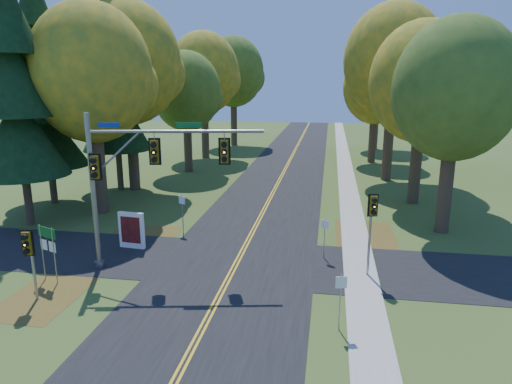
# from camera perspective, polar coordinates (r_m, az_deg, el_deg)

# --- Properties ---
(ground) EXTENTS (160.00, 160.00, 0.00)m
(ground) POSITION_cam_1_polar(r_m,az_deg,el_deg) (22.06, -3.41, -10.65)
(ground) COLOR #3A4E1B
(ground) RESTS_ON ground
(road_main) EXTENTS (8.00, 160.00, 0.02)m
(road_main) POSITION_cam_1_polar(r_m,az_deg,el_deg) (22.06, -3.41, -10.63)
(road_main) COLOR black
(road_main) RESTS_ON ground
(road_cross) EXTENTS (60.00, 6.00, 0.02)m
(road_cross) POSITION_cam_1_polar(r_m,az_deg,el_deg) (23.85, -2.35, -8.67)
(road_cross) COLOR black
(road_cross) RESTS_ON ground
(centerline_left) EXTENTS (0.10, 160.00, 0.01)m
(centerline_left) POSITION_cam_1_polar(r_m,az_deg,el_deg) (22.07, -3.67, -10.58)
(centerline_left) COLOR gold
(centerline_left) RESTS_ON road_main
(centerline_right) EXTENTS (0.10, 160.00, 0.01)m
(centerline_right) POSITION_cam_1_polar(r_m,az_deg,el_deg) (22.03, -3.15, -10.62)
(centerline_right) COLOR gold
(centerline_right) RESTS_ON road_main
(sidewalk_east) EXTENTS (1.60, 160.00, 0.06)m
(sidewalk_east) POSITION_cam_1_polar(r_m,az_deg,el_deg) (21.66, 13.15, -11.42)
(sidewalk_east) COLOR #9E998E
(sidewalk_east) RESTS_ON ground
(leaf_patch_w_near) EXTENTS (4.00, 6.00, 0.00)m
(leaf_patch_w_near) POSITION_cam_1_polar(r_m,az_deg,el_deg) (27.56, -14.93, -5.97)
(leaf_patch_w_near) COLOR brown
(leaf_patch_w_near) RESTS_ON ground
(leaf_patch_e) EXTENTS (3.50, 8.00, 0.00)m
(leaf_patch_e) POSITION_cam_1_polar(r_m,az_deg,el_deg) (27.25, 13.63, -6.12)
(leaf_patch_e) COLOR brown
(leaf_patch_e) RESTS_ON ground
(leaf_patch_w_far) EXTENTS (3.00, 5.00, 0.00)m
(leaf_patch_w_far) POSITION_cam_1_polar(r_m,az_deg,el_deg) (22.40, -24.71, -11.58)
(leaf_patch_w_far) COLOR brown
(leaf_patch_w_far) RESTS_ON ground
(tree_w_a) EXTENTS (8.00, 8.00, 14.15)m
(tree_w_a) POSITION_cam_1_polar(r_m,az_deg,el_deg) (32.88, -19.70, 13.71)
(tree_w_a) COLOR #38281C
(tree_w_a) RESTS_ON ground
(tree_e_a) EXTENTS (7.20, 7.20, 12.73)m
(tree_e_a) POSITION_cam_1_polar(r_m,az_deg,el_deg) (29.21, 23.77, 11.54)
(tree_e_a) COLOR #38281C
(tree_e_a) RESTS_ON ground
(tree_w_b) EXTENTS (8.60, 8.60, 15.38)m
(tree_w_b) POSITION_cam_1_polar(r_m,az_deg,el_deg) (39.35, -15.66, 15.20)
(tree_w_b) COLOR #38281C
(tree_w_b) RESTS_ON ground
(tree_e_b) EXTENTS (7.60, 7.60, 13.33)m
(tree_e_b) POSITION_cam_1_polar(r_m,az_deg,el_deg) (35.73, 20.20, 12.68)
(tree_e_b) COLOR #38281C
(tree_e_b) RESTS_ON ground
(tree_w_c) EXTENTS (6.80, 6.80, 11.91)m
(tree_w_c) POSITION_cam_1_polar(r_m,az_deg,el_deg) (46.22, -8.64, 12.28)
(tree_w_c) COLOR #38281C
(tree_w_c) RESTS_ON ground
(tree_e_c) EXTENTS (8.80, 8.80, 15.79)m
(tree_e_c) POSITION_cam_1_polar(r_m,az_deg,el_deg) (43.61, 16.95, 15.33)
(tree_e_c) COLOR #38281C
(tree_e_c) RESTS_ON ground
(tree_w_d) EXTENTS (8.20, 8.20, 14.56)m
(tree_w_d) POSITION_cam_1_polar(r_m,az_deg,el_deg) (54.73, -6.46, 14.51)
(tree_w_d) COLOR #38281C
(tree_w_d) RESTS_ON ground
(tree_e_d) EXTENTS (7.00, 7.00, 12.32)m
(tree_e_d) POSITION_cam_1_polar(r_m,az_deg,el_deg) (52.65, 14.79, 12.50)
(tree_e_d) COLOR #38281C
(tree_e_d) RESTS_ON ground
(tree_w_e) EXTENTS (8.40, 8.40, 14.97)m
(tree_w_e) POSITION_cam_1_polar(r_m,az_deg,el_deg) (65.04, -2.76, 14.74)
(tree_w_e) COLOR #38281C
(tree_w_e) RESTS_ON ground
(tree_e_e) EXTENTS (7.80, 7.80, 13.74)m
(tree_e_e) POSITION_cam_1_polar(r_m,az_deg,el_deg) (63.42, 15.07, 13.52)
(tree_e_e) COLOR #38281C
(tree_e_e) RESTS_ON ground
(pine_a) EXTENTS (5.60, 5.60, 19.48)m
(pine_a) POSITION_cam_1_polar(r_m,az_deg,el_deg) (31.83, -28.09, 12.37)
(pine_a) COLOR #38281C
(pine_a) RESTS_ON ground
(pine_b) EXTENTS (5.60, 5.60, 17.31)m
(pine_b) POSITION_cam_1_polar(r_m,az_deg,el_deg) (36.80, -25.10, 11.10)
(pine_b) COLOR #38281C
(pine_b) RESTS_ON ground
(pine_c) EXTENTS (5.60, 5.60, 20.56)m
(pine_c) POSITION_cam_1_polar(r_m,az_deg,el_deg) (39.62, -17.50, 14.09)
(pine_c) COLOR #38281C
(pine_c) RESTS_ON ground
(traffic_mast) EXTENTS (8.33, 2.03, 7.67)m
(traffic_mast) POSITION_cam_1_polar(r_m,az_deg,el_deg) (22.44, -14.89, 2.57)
(traffic_mast) COLOR gray
(traffic_mast) RESTS_ON ground
(east_signal_pole) EXTENTS (0.47, 0.55, 4.10)m
(east_signal_pole) POSITION_cam_1_polar(r_m,az_deg,el_deg) (21.69, 14.31, -2.75)
(east_signal_pole) COLOR gray
(east_signal_pole) RESTS_ON ground
(ped_signal_pole) EXTENTS (0.50, 0.59, 3.22)m
(ped_signal_pole) POSITION_cam_1_polar(r_m,az_deg,el_deg) (21.13, -26.55, -6.30)
(ped_signal_pole) COLOR #94979C
(ped_signal_pole) RESTS_ON ground
(route_sign_cluster) EXTENTS (1.18, 0.52, 2.71)m
(route_sign_cluster) POSITION_cam_1_polar(r_m,az_deg,el_deg) (23.03, -24.61, -5.77)
(route_sign_cluster) COLOR gray
(route_sign_cluster) RESTS_ON ground
(info_kiosk) EXTENTS (1.50, 0.36, 2.06)m
(info_kiosk) POSITION_cam_1_polar(r_m,az_deg,el_deg) (26.24, -15.29, -4.66)
(info_kiosk) COLOR white
(info_kiosk) RESTS_ON ground
(reg_sign_e_north) EXTENTS (0.39, 0.19, 2.18)m
(reg_sign_e_north) POSITION_cam_1_polar(r_m,az_deg,el_deg) (24.01, 8.57, -4.88)
(reg_sign_e_north) COLOR gray
(reg_sign_e_north) RESTS_ON ground
(reg_sign_e_south) EXTENTS (0.43, 0.13, 2.26)m
(reg_sign_e_south) POSITION_cam_1_polar(r_m,az_deg,el_deg) (17.46, 10.54, -12.22)
(reg_sign_e_south) COLOR gray
(reg_sign_e_south) RESTS_ON ground
(reg_sign_w) EXTENTS (0.43, 0.21, 2.39)m
(reg_sign_w) POSITION_cam_1_polar(r_m,az_deg,el_deg) (28.02, -9.20, -1.84)
(reg_sign_w) COLOR gray
(reg_sign_w) RESTS_ON ground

